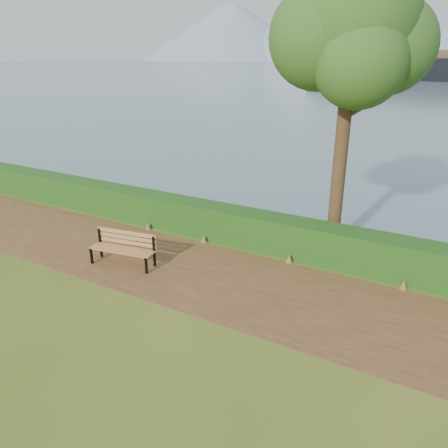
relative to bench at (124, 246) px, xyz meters
The scene contains 5 objects.
ground 2.24m from the bench, ahead, with size 140.00×140.00×0.00m, color #4A5B1A.
path 2.29m from the bench, 12.67° to the left, with size 40.00×3.40×0.01m, color #56301D.
hedge 3.54m from the bench, 52.04° to the left, with size 32.00×0.85×1.00m, color #164012.
bench is the anchor object (origin of this frame).
tree 7.81m from the bench, 38.56° to the left, with size 3.87×3.24×7.76m.
Camera 1 is at (5.33, -7.98, 5.21)m, focal length 35.00 mm.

